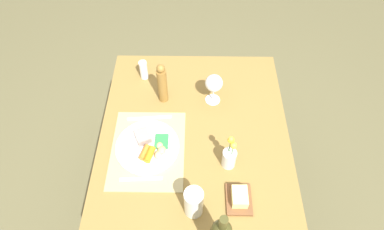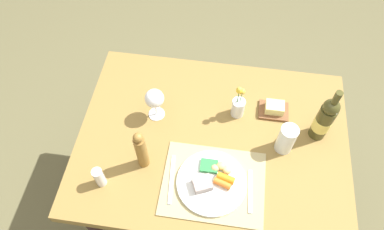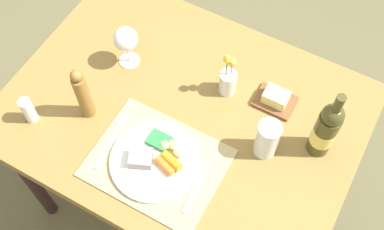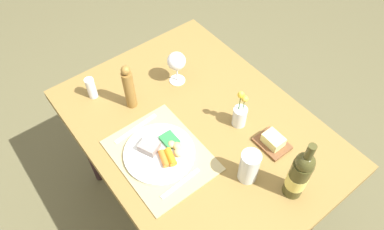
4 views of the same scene
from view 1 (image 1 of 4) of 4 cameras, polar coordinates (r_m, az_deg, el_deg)
ground_plane at (r=2.14m, az=0.18°, el=-16.28°), size 8.00×8.00×0.00m
dining_table at (r=1.52m, az=0.25°, el=-6.74°), size 1.15×0.85×0.77m
placemat at (r=1.45m, az=-7.76°, el=-5.88°), size 0.40×0.32×0.01m
dinner_plate at (r=1.44m, az=-7.71°, el=-5.34°), size 0.28×0.28×0.05m
fork at (r=1.54m, az=-7.53°, el=-0.51°), size 0.03×0.21×0.00m
knife at (r=1.38m, az=-8.95°, el=-10.86°), size 0.02×0.18×0.00m
salt_shaker at (r=1.69m, az=-8.49°, el=7.72°), size 0.04×0.04×0.10m
water_tumbler at (r=1.26m, az=0.03°, el=-15.06°), size 0.07×0.07×0.14m
wine_glass at (r=1.52m, az=3.69°, el=5.41°), size 0.08×0.08×0.16m
flower_vase at (r=1.36m, az=6.35°, el=-7.12°), size 0.06×0.06×0.19m
pepper_mill at (r=1.54m, az=-5.30°, el=5.41°), size 0.04×0.04×0.23m
butter_dish at (r=1.33m, az=8.02°, el=-14.01°), size 0.13×0.10×0.05m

